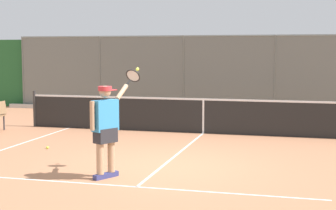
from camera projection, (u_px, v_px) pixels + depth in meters
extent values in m
plane|color=#B27551|center=(162.00, 167.00, 10.28)|extent=(60.00, 60.00, 0.00)
cube|color=white|center=(137.00, 187.00, 8.77)|extent=(6.24, 0.05, 0.01)
cube|color=white|center=(178.00, 153.00, 11.60)|extent=(0.05, 5.89, 0.01)
cylinder|color=slate|center=(275.00, 75.00, 18.32)|extent=(0.07, 0.07, 2.81)
cylinder|color=slate|center=(184.00, 74.00, 19.15)|extent=(0.07, 0.07, 2.81)
cylinder|color=slate|center=(100.00, 73.00, 19.98)|extent=(0.07, 0.07, 2.81)
cylinder|color=slate|center=(23.00, 72.00, 20.80)|extent=(0.07, 0.07, 2.81)
cylinder|color=slate|center=(229.00, 36.00, 18.59)|extent=(16.35, 0.05, 0.05)
cube|color=slate|center=(228.00, 75.00, 18.74)|extent=(16.35, 0.02, 2.81)
cube|color=#235B2D|center=(231.00, 75.00, 19.37)|extent=(19.35, 0.90, 2.69)
cube|color=#ADADA8|center=(227.00, 112.00, 18.70)|extent=(17.35, 0.18, 0.15)
cylinder|color=#2D2D2D|center=(35.00, 109.00, 15.67)|extent=(0.09, 0.09, 1.07)
cube|color=black|center=(203.00, 117.00, 14.38)|extent=(10.18, 0.02, 0.91)
cube|color=white|center=(204.00, 99.00, 14.33)|extent=(10.18, 0.04, 0.05)
cube|color=white|center=(203.00, 117.00, 14.38)|extent=(0.05, 0.04, 0.91)
cube|color=navy|center=(100.00, 177.00, 9.29)|extent=(0.22, 0.28, 0.09)
cylinder|color=tan|center=(100.00, 153.00, 9.25)|extent=(0.13, 0.13, 0.76)
cube|color=navy|center=(111.00, 174.00, 9.48)|extent=(0.22, 0.28, 0.09)
cylinder|color=tan|center=(111.00, 151.00, 9.44)|extent=(0.13, 0.13, 0.76)
cube|color=#28282D|center=(105.00, 135.00, 9.31)|extent=(0.38, 0.46, 0.26)
cube|color=#338CC6|center=(105.00, 115.00, 9.27)|extent=(0.41, 0.51, 0.55)
cylinder|color=tan|center=(92.00, 116.00, 9.06)|extent=(0.08, 0.08, 0.51)
cylinder|color=tan|center=(122.00, 92.00, 9.59)|extent=(0.15, 0.38, 0.29)
sphere|color=tan|center=(105.00, 92.00, 9.23)|extent=(0.21, 0.21, 0.21)
cylinder|color=red|center=(105.00, 88.00, 9.22)|extent=(0.33, 0.33, 0.08)
cube|color=red|center=(110.00, 90.00, 9.31)|extent=(0.25, 0.25, 0.02)
cylinder|color=black|center=(128.00, 83.00, 9.79)|extent=(0.06, 0.17, 0.13)
torus|color=black|center=(133.00, 76.00, 9.94)|extent=(0.32, 0.23, 0.26)
cylinder|color=silver|center=(133.00, 76.00, 9.94)|extent=(0.27, 0.18, 0.21)
sphere|color=#D6E042|center=(137.00, 69.00, 10.09)|extent=(0.07, 0.07, 0.07)
sphere|color=#D6E042|center=(47.00, 147.00, 12.14)|extent=(0.07, 0.07, 0.07)
cylinder|color=#333338|center=(4.00, 122.00, 14.99)|extent=(0.04, 0.04, 0.44)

